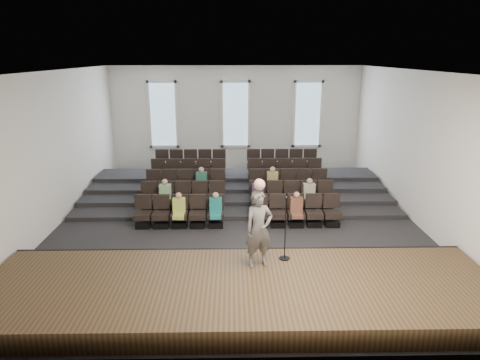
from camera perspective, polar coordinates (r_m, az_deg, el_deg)
ground at (r=14.83m, az=-0.32°, el=-5.33°), size 14.00×14.00×0.00m
ceiling at (r=13.78m, az=-0.35°, el=14.41°), size 12.00×14.00×0.02m
wall_back at (r=21.01m, az=-0.60°, el=8.21°), size 12.00×0.04×5.00m
wall_front at (r=7.39m, az=0.42°, el=-7.44°), size 12.00×0.04×5.00m
wall_left at (r=15.25m, az=-23.63°, el=3.72°), size 0.04×14.00×5.00m
wall_right at (r=15.40m, az=22.74°, el=3.93°), size 0.04×14.00×5.00m
stage at (r=10.13m, az=0.10°, el=-14.72°), size 11.80×3.60×0.50m
stage_lip at (r=11.68m, az=-0.09°, el=-10.23°), size 11.80×0.06×0.52m
risers at (r=17.75m, az=-0.46°, el=-0.95°), size 11.80×4.80×0.60m
seating_rows at (r=16.05m, az=-0.40°, el=-1.03°), size 6.80×4.70×1.67m
windows at (r=20.91m, az=-0.60°, el=8.73°), size 8.44×0.10×3.24m
audience at (r=14.85m, az=-0.34°, el=-1.96°), size 5.45×2.64×1.10m
speaker at (r=10.34m, az=2.54°, el=-6.56°), size 0.81×0.66×1.91m
mic_stand at (r=10.89m, az=6.01°, el=-8.07°), size 0.28×0.28×1.66m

